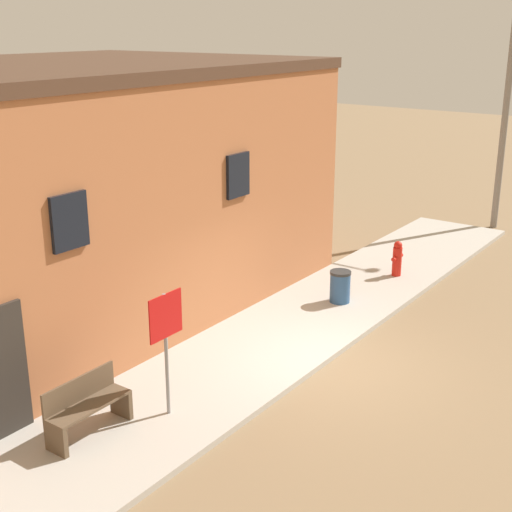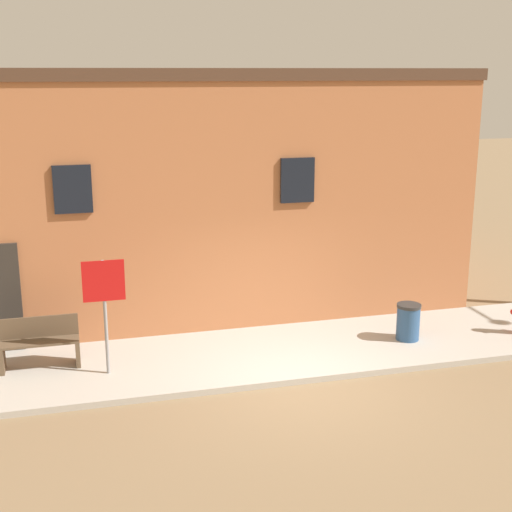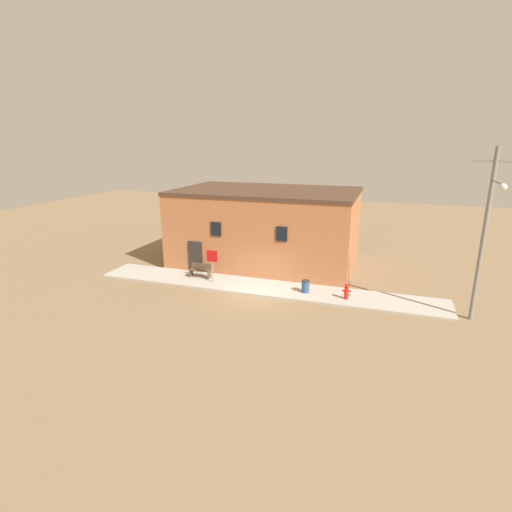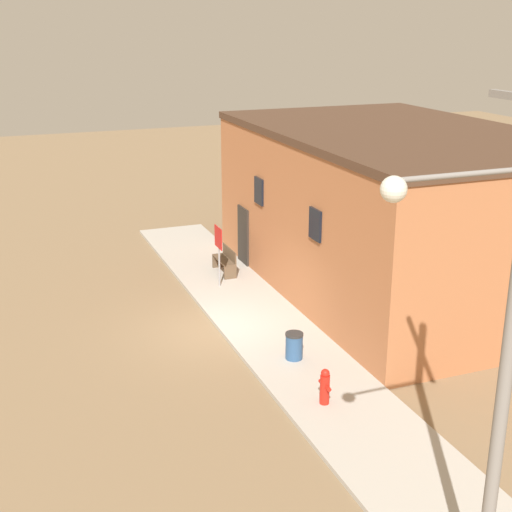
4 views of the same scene
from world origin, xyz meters
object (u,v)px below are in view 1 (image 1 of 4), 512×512
object	(u,v)px
fire_hydrant	(397,258)
bench	(87,407)
trash_bin	(340,286)
stop_sign	(166,331)

from	to	relation	value
fire_hydrant	bench	world-z (taller)	bench
bench	trash_bin	size ratio (longest dim) A/B	1.90
fire_hydrant	trash_bin	distance (m)	2.39
bench	fire_hydrant	bearing A→B (deg)	-4.58
trash_bin	bench	bearing A→B (deg)	176.14
fire_hydrant	trash_bin	bearing A→B (deg)	173.29
stop_sign	bench	distance (m)	1.65
fire_hydrant	stop_sign	size ratio (longest dim) A/B	0.43
trash_bin	fire_hydrant	bearing A→B (deg)	-6.71
fire_hydrant	bench	xyz separation A→B (m)	(-9.37, 0.75, -0.00)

